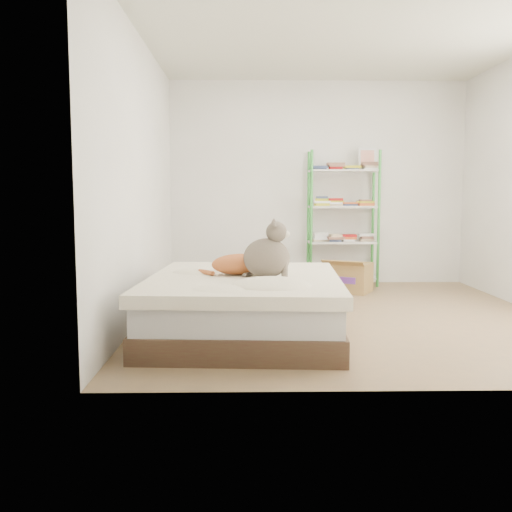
{
  "coord_description": "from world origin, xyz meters",
  "views": [
    {
      "loc": [
        -0.94,
        -5.32,
        1.14
      ],
      "look_at": [
        -0.85,
        -0.42,
        0.62
      ],
      "focal_mm": 40.0,
      "sensor_mm": 36.0,
      "label": 1
    }
  ],
  "objects_px": {
    "orange_cat": "(239,262)",
    "grey_cat": "(267,249)",
    "cardboard_box": "(349,277)",
    "white_bin": "(238,274)",
    "shelf_unit": "(343,214)",
    "bed": "(245,305)"
  },
  "relations": [
    {
      "from": "orange_cat",
      "to": "grey_cat",
      "type": "xyz_separation_m",
      "value": [
        0.22,
        -0.17,
        0.12
      ]
    },
    {
      "from": "grey_cat",
      "to": "shelf_unit",
      "type": "bearing_deg",
      "value": -15.38
    },
    {
      "from": "orange_cat",
      "to": "grey_cat",
      "type": "bearing_deg",
      "value": -44.69
    },
    {
      "from": "orange_cat",
      "to": "cardboard_box",
      "type": "height_order",
      "value": "orange_cat"
    },
    {
      "from": "shelf_unit",
      "to": "white_bin",
      "type": "height_order",
      "value": "shelf_unit"
    },
    {
      "from": "orange_cat",
      "to": "bed",
      "type": "bearing_deg",
      "value": -68.58
    },
    {
      "from": "orange_cat",
      "to": "cardboard_box",
      "type": "distance_m",
      "value": 2.4
    },
    {
      "from": "shelf_unit",
      "to": "orange_cat",
      "type": "bearing_deg",
      "value": -117.15
    },
    {
      "from": "grey_cat",
      "to": "cardboard_box",
      "type": "relative_size",
      "value": 0.7
    },
    {
      "from": "bed",
      "to": "white_bin",
      "type": "xyz_separation_m",
      "value": [
        -0.08,
        2.3,
        -0.06
      ]
    },
    {
      "from": "bed",
      "to": "grey_cat",
      "type": "distance_m",
      "value": 0.51
    },
    {
      "from": "white_bin",
      "to": "orange_cat",
      "type": "bearing_deg",
      "value": -89.06
    },
    {
      "from": "bed",
      "to": "orange_cat",
      "type": "relative_size",
      "value": 3.68
    },
    {
      "from": "grey_cat",
      "to": "white_bin",
      "type": "distance_m",
      "value": 2.46
    },
    {
      "from": "bed",
      "to": "shelf_unit",
      "type": "height_order",
      "value": "shelf_unit"
    },
    {
      "from": "orange_cat",
      "to": "cardboard_box",
      "type": "xyz_separation_m",
      "value": [
        1.28,
        1.99,
        -0.42
      ]
    },
    {
      "from": "orange_cat",
      "to": "cardboard_box",
      "type": "bearing_deg",
      "value": 50.07
    },
    {
      "from": "grey_cat",
      "to": "white_bin",
      "type": "bearing_deg",
      "value": 12.5
    },
    {
      "from": "orange_cat",
      "to": "white_bin",
      "type": "relative_size",
      "value": 1.5
    },
    {
      "from": "grey_cat",
      "to": "white_bin",
      "type": "height_order",
      "value": "grey_cat"
    },
    {
      "from": "shelf_unit",
      "to": "cardboard_box",
      "type": "height_order",
      "value": "shelf_unit"
    },
    {
      "from": "cardboard_box",
      "to": "white_bin",
      "type": "xyz_separation_m",
      "value": [
        -1.31,
        0.23,
        0.01
      ]
    }
  ]
}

